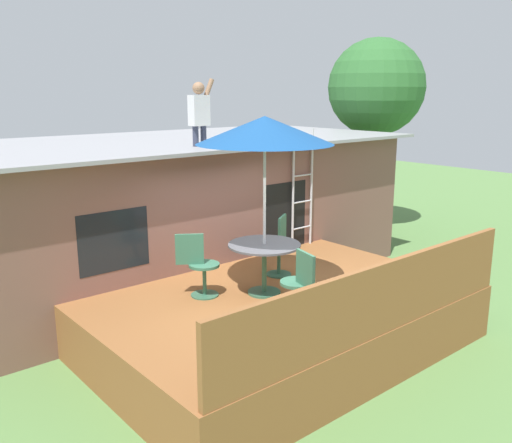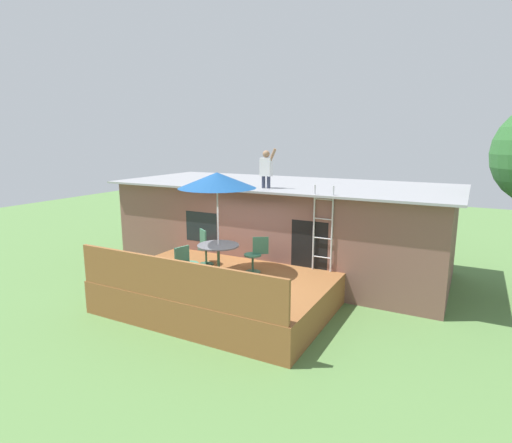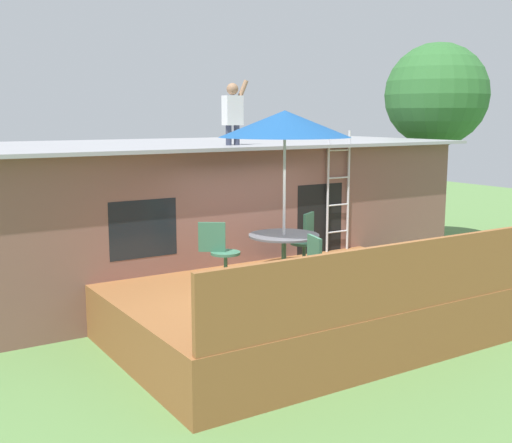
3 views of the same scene
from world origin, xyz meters
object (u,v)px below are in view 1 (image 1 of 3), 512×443
object	(u,v)px
patio_chair_left	(199,265)
patio_chair_right	(280,246)
patio_table	(264,255)
backyard_tree	(376,89)
person_figure	(199,109)
patio_chair_near	(300,285)
step_ladder	(302,189)
patio_umbrella	(265,130)

from	to	relation	value
patio_chair_left	patio_chair_right	size ratio (longest dim) A/B	1.00
patio_table	backyard_tree	size ratio (longest dim) A/B	0.21
patio_chair_left	backyard_tree	distance (m)	8.70
patio_table	person_figure	world-z (taller)	person_figure
patio_chair_right	patio_table	bearing A→B (deg)	-0.00
patio_table	patio_chair_near	world-z (taller)	patio_chair_near
step_ladder	patio_chair_near	bearing A→B (deg)	-135.36
patio_chair_near	backyard_tree	world-z (taller)	backyard_tree
patio_table	patio_chair_right	distance (m)	0.94
patio_umbrella	patio_chair_left	xyz separation A→B (m)	(-0.77, 0.52, -1.89)
person_figure	patio_chair_left	distance (m)	2.81
step_ladder	person_figure	distance (m)	2.46
person_figure	patio_chair_right	distance (m)	2.64
patio_umbrella	person_figure	distance (m)	2.06
person_figure	patio_chair_right	size ratio (longest dim) A/B	1.21
patio_table	patio_umbrella	bearing A→B (deg)	-45.00
patio_table	patio_umbrella	size ratio (longest dim) A/B	0.41
person_figure	patio_umbrella	bearing A→B (deg)	-99.12
person_figure	patio_chair_near	bearing A→B (deg)	-100.78
patio_chair_left	step_ladder	bearing A→B (deg)	51.39
person_figure	patio_chair_near	size ratio (longest dim) A/B	1.21
backyard_tree	patio_chair_right	bearing A→B (deg)	-153.87
patio_chair_left	patio_umbrella	bearing A→B (deg)	0.00
patio_table	patio_chair_left	size ratio (longest dim) A/B	1.13
step_ladder	patio_chair_near	distance (m)	3.51
person_figure	patio_chair_left	bearing A→B (deg)	-126.30
patio_chair_left	patio_chair_near	distance (m)	1.59
patio_umbrella	step_ladder	world-z (taller)	patio_umbrella
backyard_tree	step_ladder	bearing A→B (deg)	-156.24
person_figure	patio_chair_left	xyz separation A→B (m)	(-1.10, -1.49, -2.12)
patio_umbrella	step_ladder	distance (m)	2.92
patio_chair_right	backyard_tree	xyz separation A→B (m)	(6.21, 3.05, 2.47)
patio_chair_near	backyard_tree	xyz separation A→B (m)	(7.24, 4.53, 2.47)
step_ladder	patio_chair_left	size ratio (longest dim) A/B	2.39
patio_chair_near	step_ladder	bearing A→B (deg)	-31.19
patio_chair_left	patio_chair_right	xyz separation A→B (m)	(1.55, -0.01, 0.00)
patio_umbrella	step_ladder	bearing A→B (deg)	33.31
patio_umbrella	patio_chair_near	world-z (taller)	patio_umbrella
patio_chair_right	step_ladder	bearing A→B (deg)	-179.74
patio_chair_left	patio_chair_near	size ratio (longest dim) A/B	1.00
patio_umbrella	patio_chair_right	distance (m)	2.11
patio_table	backyard_tree	bearing A→B (deg)	26.96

